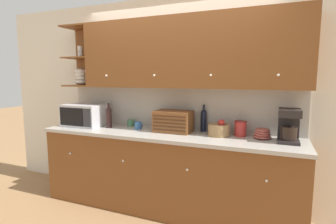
# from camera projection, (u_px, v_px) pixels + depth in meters

# --- Properties ---
(ground_plane) EXTENTS (24.00, 24.00, 0.00)m
(ground_plane) POSITION_uv_depth(u_px,v_px,m) (174.00, 197.00, 3.53)
(ground_plane) COLOR #9E754C
(wall_back) EXTENTS (5.48, 0.06, 2.60)m
(wall_back) POSITION_uv_depth(u_px,v_px,m) (175.00, 101.00, 3.38)
(wall_back) COLOR silver
(wall_back) RESTS_ON ground_plane
(counter_unit) EXTENTS (3.10, 0.67, 0.95)m
(counter_unit) POSITION_uv_depth(u_px,v_px,m) (165.00, 171.00, 3.17)
(counter_unit) COLOR brown
(counter_unit) RESTS_ON ground_plane
(backsplash_panel) EXTENTS (3.08, 0.01, 0.53)m
(backsplash_panel) POSITION_uv_depth(u_px,v_px,m) (174.00, 108.00, 3.36)
(backsplash_panel) COLOR #B7B2A8
(backsplash_panel) RESTS_ON counter_unit
(upper_cabinets) EXTENTS (3.08, 0.36, 0.82)m
(upper_cabinets) POSITION_uv_depth(u_px,v_px,m) (182.00, 53.00, 3.06)
(upper_cabinets) COLOR brown
(upper_cabinets) RESTS_ON backsplash_panel
(microwave) EXTENTS (0.53, 0.37, 0.29)m
(microwave) POSITION_uv_depth(u_px,v_px,m) (84.00, 115.00, 3.54)
(microwave) COLOR silver
(microwave) RESTS_ON counter_unit
(second_wine_bottle) EXTENTS (0.08, 0.08, 0.32)m
(second_wine_bottle) POSITION_uv_depth(u_px,v_px,m) (109.00, 117.00, 3.41)
(second_wine_bottle) COLOR black
(second_wine_bottle) RESTS_ON counter_unit
(mug_blue_second) EXTENTS (0.10, 0.09, 0.09)m
(mug_blue_second) POSITION_uv_depth(u_px,v_px,m) (131.00, 123.00, 3.54)
(mug_blue_second) COLOR #4C845B
(mug_blue_second) RESTS_ON counter_unit
(mug) EXTENTS (0.10, 0.08, 0.10)m
(mug) POSITION_uv_depth(u_px,v_px,m) (138.00, 125.00, 3.34)
(mug) COLOR #38669E
(mug) RESTS_ON counter_unit
(wine_glass) EXTENTS (0.08, 0.08, 0.23)m
(wine_glass) POSITION_uv_depth(u_px,v_px,m) (155.00, 117.00, 3.35)
(wine_glass) COLOR silver
(wine_glass) RESTS_ON counter_unit
(bread_box) EXTENTS (0.44, 0.30, 0.26)m
(bread_box) POSITION_uv_depth(u_px,v_px,m) (173.00, 121.00, 3.16)
(bread_box) COLOR brown
(bread_box) RESTS_ON counter_unit
(wine_bottle) EXTENTS (0.07, 0.07, 0.33)m
(wine_bottle) POSITION_uv_depth(u_px,v_px,m) (204.00, 119.00, 3.18)
(wine_bottle) COLOR black
(wine_bottle) RESTS_ON counter_unit
(fruit_basket) EXTENTS (0.24, 0.24, 0.19)m
(fruit_basket) POSITION_uv_depth(u_px,v_px,m) (219.00, 130.00, 2.95)
(fruit_basket) COLOR #937047
(fruit_basket) RESTS_ON counter_unit
(storage_canister) EXTENTS (0.14, 0.14, 0.17)m
(storage_canister) POSITION_uv_depth(u_px,v_px,m) (240.00, 128.00, 2.93)
(storage_canister) COLOR #B22D28
(storage_canister) RESTS_ON counter_unit
(bowl_stack_on_counter) EXTENTS (0.18, 0.18, 0.12)m
(bowl_stack_on_counter) POSITION_uv_depth(u_px,v_px,m) (262.00, 134.00, 2.80)
(bowl_stack_on_counter) COLOR #9E473D
(bowl_stack_on_counter) RESTS_ON counter_unit
(coffee_maker) EXTENTS (0.20, 0.28, 0.34)m
(coffee_maker) POSITION_uv_depth(u_px,v_px,m) (289.00, 125.00, 2.66)
(coffee_maker) COLOR black
(coffee_maker) RESTS_ON counter_unit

